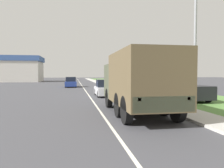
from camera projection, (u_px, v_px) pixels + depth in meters
ground_plane at (82, 86)px, 39.56m from camera, size 180.00×180.00×0.00m
lane_centre_stripe at (82, 86)px, 39.56m from camera, size 0.12×120.00×0.00m
sidewalk_right at (106, 85)px, 40.33m from camera, size 1.80×120.00×0.12m
grass_strip_right at (129, 85)px, 41.10m from camera, size 7.00×120.00×0.02m
military_truck at (138, 80)px, 11.32m from camera, size 2.59×7.02×3.17m
car_nearest_ahead at (105, 89)px, 20.85m from camera, size 1.80×4.00×1.56m
car_second_ahead at (71, 82)px, 35.20m from camera, size 1.78×4.73×1.62m
pickup_truck at (185, 89)px, 17.67m from camera, size 1.93×5.02×1.75m
lamp_post at (192, 22)px, 11.18m from camera, size 1.69×0.24×7.88m
building_distant at (6, 69)px, 58.78m from camera, size 18.90×10.74×6.81m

